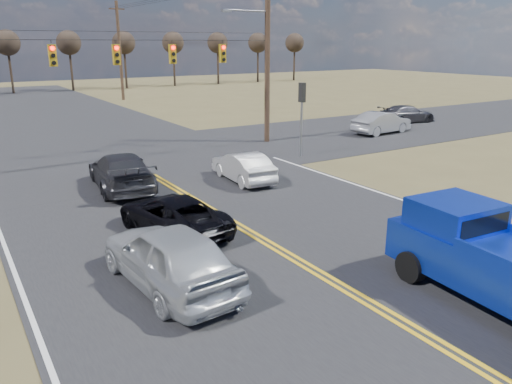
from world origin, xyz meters
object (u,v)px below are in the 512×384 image
silver_suv (169,256)px  cross_car_east_far (407,114)px  white_car_queue (243,167)px  cross_car_east_near (382,123)px  black_suv (173,215)px  pickup_truck (497,261)px  dgrey_car_queue (121,171)px

silver_suv → cross_car_east_far: silver_suv is taller
white_car_queue → cross_car_east_near: bearing=-154.4°
silver_suv → cross_car_east_near: bearing=-152.4°
silver_suv → cross_car_east_far: bearing=-153.8°
silver_suv → black_suv: bearing=-118.9°
pickup_truck → silver_suv: size_ratio=1.21×
white_car_queue → cross_car_east_near: 15.03m
silver_suv → cross_car_east_near: (20.67, 12.99, -0.08)m
black_suv → dgrey_car_queue: (0.21, 5.88, 0.13)m
black_suv → white_car_queue: (5.13, 4.25, 0.02)m
cross_car_east_near → silver_suv: bearing=116.9°
white_car_queue → pickup_truck: bearing=92.2°
pickup_truck → dgrey_car_queue: 14.65m
cross_car_east_far → cross_car_east_near: bearing=122.7°
pickup_truck → black_suv: size_ratio=1.29×
pickup_truck → cross_car_east_near: bearing=54.9°
black_suv → white_car_queue: size_ratio=1.15×
pickup_truck → silver_suv: 7.75m
pickup_truck → black_suv: pickup_truck is taller
black_suv → dgrey_car_queue: dgrey_car_queue is taller
black_suv → cross_car_east_near: size_ratio=1.01×
black_suv → cross_car_east_far: cross_car_east_far is taller
silver_suv → black_suv: size_ratio=1.06×
cross_car_east_far → pickup_truck: bearing=143.3°
pickup_truck → silver_suv: (-6.13, 4.74, -0.21)m
dgrey_car_queue → silver_suv: bearing=86.3°
dgrey_car_queue → cross_car_east_far: 24.94m
silver_suv → black_suv: 3.68m
pickup_truck → dgrey_car_queue: size_ratio=1.12×
pickup_truck → cross_car_east_near: pickup_truck is taller
pickup_truck → white_car_queue: bearing=91.9°
cross_car_east_near → cross_car_east_far: bearing=-70.2°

